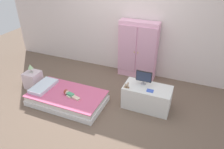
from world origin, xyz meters
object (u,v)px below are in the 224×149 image
(doll, at_px, (69,94))
(rocking_horse_toy, at_px, (127,85))
(bed, at_px, (67,98))
(nightstand, at_px, (33,80))
(wardrobe, at_px, (138,50))
(tv_monitor, at_px, (144,77))
(table_lamp, at_px, (30,67))
(tv_stand, at_px, (147,97))
(book_blue, at_px, (150,91))

(doll, relative_size, rocking_horse_toy, 3.31)
(bed, distance_m, nightstand, 1.01)
(wardrobe, distance_m, tv_monitor, 1.08)
(nightstand, relative_size, table_lamp, 1.90)
(rocking_horse_toy, bearing_deg, bed, -163.85)
(doll, bearing_deg, bed, 156.74)
(tv_stand, relative_size, tv_monitor, 2.97)
(doll, bearing_deg, tv_stand, 20.12)
(bed, height_order, nightstand, nightstand)
(table_lamp, bearing_deg, book_blue, 3.84)
(rocking_horse_toy, distance_m, book_blue, 0.42)
(tv_monitor, xyz_separation_m, rocking_horse_toy, (-0.24, -0.23, -0.10))
(bed, bearing_deg, rocking_horse_toy, 16.15)
(book_blue, bearing_deg, bed, -166.37)
(doll, height_order, rocking_horse_toy, rocking_horse_toy)
(nightstand, distance_m, book_blue, 2.54)
(rocking_horse_toy, bearing_deg, tv_monitor, 43.58)
(doll, distance_m, tv_stand, 1.48)
(bed, bearing_deg, wardrobe, 58.64)
(table_lamp, xyz_separation_m, tv_stand, (2.45, 0.27, -0.28))
(wardrobe, xyz_separation_m, rocking_horse_toy, (0.17, -1.23, -0.17))
(bed, distance_m, book_blue, 1.61)
(doll, bearing_deg, book_blue, 15.56)
(doll, relative_size, tv_monitor, 1.32)
(table_lamp, height_order, wardrobe, wardrobe)
(doll, bearing_deg, tv_monitor, 24.65)
(wardrobe, bearing_deg, table_lamp, -145.07)
(bed, height_order, table_lamp, table_lamp)
(book_blue, bearing_deg, wardrobe, 116.37)
(tv_stand, bearing_deg, tv_monitor, 144.25)
(wardrobe, xyz_separation_m, tv_stand, (0.52, -1.08, -0.44))
(bed, relative_size, tv_stand, 1.67)
(tv_stand, xyz_separation_m, rocking_horse_toy, (-0.35, -0.15, 0.28))
(rocking_horse_toy, bearing_deg, tv_stand, 23.42)
(wardrobe, relative_size, rocking_horse_toy, 11.27)
(table_lamp, distance_m, tv_monitor, 2.37)
(bed, relative_size, table_lamp, 7.57)
(nightstand, bearing_deg, tv_stand, 6.34)
(wardrobe, height_order, tv_stand, wardrobe)
(table_lamp, xyz_separation_m, book_blue, (2.52, 0.17, -0.05))
(bed, bearing_deg, tv_stand, 17.96)
(tv_stand, height_order, tv_monitor, tv_monitor)
(table_lamp, height_order, tv_monitor, tv_monitor)
(tv_stand, height_order, rocking_horse_toy, rocking_horse_toy)
(doll, bearing_deg, nightstand, 167.52)
(doll, xyz_separation_m, book_blue, (1.45, 0.40, 0.19))
(nightstand, relative_size, rocking_horse_toy, 3.13)
(doll, relative_size, tv_stand, 0.44)
(wardrobe, distance_m, tv_stand, 1.27)
(doll, distance_m, rocking_horse_toy, 1.12)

